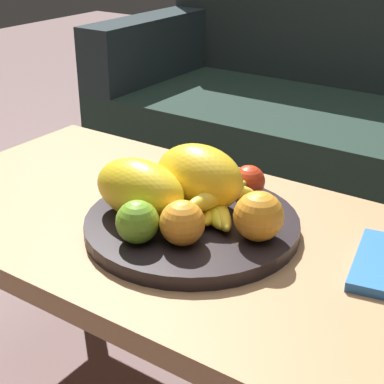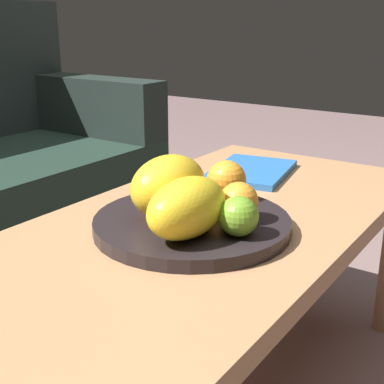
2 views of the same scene
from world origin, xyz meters
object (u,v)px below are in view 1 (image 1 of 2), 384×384
fruit_bowl (192,225)px  apple_left (248,181)px  melon_smaller_beside (140,189)px  orange_front (259,216)px  coffee_table (212,259)px  apple_front (137,222)px  couch (362,136)px  orange_left (180,222)px  melon_large_front (199,177)px  banana_bunch (213,201)px

fruit_bowl → apple_left: (0.03, 0.13, 0.04)m
melon_smaller_beside → orange_front: size_ratio=2.15×
coffee_table → apple_front: bearing=-116.5°
coffee_table → couch: bearing=95.4°
orange_front → orange_left: orange_front is taller
couch → fruit_bowl: couch is taller
orange_left → apple_front: 0.07m
melon_smaller_beside → orange_left: bearing=-17.8°
couch → melon_large_front: couch is taller
melon_large_front → apple_front: (-0.01, -0.16, -0.02)m
fruit_bowl → banana_bunch: (0.02, 0.03, 0.04)m
fruit_bowl → couch: bearing=93.4°
melon_large_front → banana_bunch: melon_large_front is taller
orange_left → banana_bunch: 0.11m
couch → orange_front: couch is taller
melon_large_front → apple_front: 0.16m
melon_smaller_beside → apple_front: 0.09m
melon_large_front → orange_left: melon_large_front is taller
apple_front → couch: bearing=91.7°
melon_smaller_beside → orange_left: (0.11, -0.04, -0.02)m
coffee_table → orange_front: (0.09, -0.01, 0.12)m
banana_bunch → melon_smaller_beside: bearing=-144.6°
melon_smaller_beside → orange_front: 0.21m
couch → fruit_bowl: size_ratio=4.57×
coffee_table → couch: (-0.10, 1.04, -0.10)m
apple_left → melon_smaller_beside: bearing=-122.5°
coffee_table → apple_front: apple_front is taller
melon_large_front → orange_front: size_ratio=2.07×
orange_left → apple_front: (-0.06, -0.04, -0.00)m
coffee_table → orange_left: 0.14m
couch → orange_left: couch is taller
melon_large_front → apple_front: bearing=-94.2°
melon_smaller_beside → apple_front: melon_smaller_beside is taller
apple_left → coffee_table: bearing=-89.1°
melon_large_front → orange_front: (0.14, -0.04, -0.02)m
melon_large_front → apple_left: size_ratio=2.79×
orange_left → coffee_table: bearing=87.3°
banana_bunch → orange_left: bearing=-86.2°
melon_large_front → melon_smaller_beside: bearing=-126.1°
melon_large_front → melon_smaller_beside: (-0.06, -0.09, -0.01)m
orange_front → apple_front: bearing=-142.9°
orange_left → melon_large_front: bearing=110.7°
melon_large_front → couch: bearing=92.7°
orange_front → banana_bunch: 0.11m
melon_smaller_beside → apple_left: bearing=57.5°
orange_left → orange_front: bearing=40.3°
couch → melon_smaller_beside: (-0.02, -1.10, 0.23)m
fruit_bowl → melon_large_front: (-0.01, 0.04, 0.07)m
orange_front → banana_bunch: size_ratio=0.49×
melon_large_front → apple_left: 0.11m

